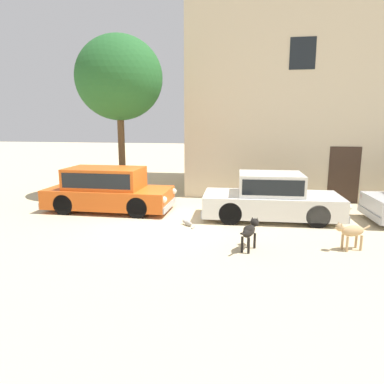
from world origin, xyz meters
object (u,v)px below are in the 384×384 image
object	(u,v)px
parked_sedan_second	(271,197)
stray_dog_tan	(351,232)
parked_sedan_nearest	(107,188)
stray_dog_spotted	(250,230)
acacia_tree_left	(119,78)
stray_cat	(188,223)

from	to	relation	value
parked_sedan_second	stray_dog_tan	size ratio (longest dim) A/B	4.77
parked_sedan_nearest	stray_dog_tan	size ratio (longest dim) A/B	4.73
parked_sedan_second	stray_dog_spotted	xyz separation A→B (m)	(-0.60, -2.86, -0.23)
parked_sedan_nearest	stray_dog_spotted	distance (m)	5.70
acacia_tree_left	stray_cat	bearing A→B (deg)	-47.42
parked_sedan_nearest	acacia_tree_left	bearing A→B (deg)	97.96
acacia_tree_left	stray_dog_tan	bearing A→B (deg)	-33.53
stray_dog_spotted	stray_cat	world-z (taller)	stray_dog_spotted
parked_sedan_second	acacia_tree_left	distance (m)	7.39
stray_dog_tan	acacia_tree_left	size ratio (longest dim) A/B	0.15
parked_sedan_nearest	stray_dog_tan	bearing A→B (deg)	-20.66
stray_dog_spotted	parked_sedan_nearest	bearing A→B (deg)	77.66
stray_cat	acacia_tree_left	world-z (taller)	acacia_tree_left
parked_sedan_second	acacia_tree_left	bearing A→B (deg)	153.94
stray_dog_spotted	parked_sedan_second	bearing A→B (deg)	7.91
stray_dog_spotted	stray_dog_tan	xyz separation A→B (m)	(2.33, 0.38, -0.02)
parked_sedan_nearest	stray_dog_tan	xyz separation A→B (m)	(7.15, -2.64, -0.31)
parked_sedan_nearest	parked_sedan_second	distance (m)	5.42
parked_sedan_nearest	stray_dog_tan	world-z (taller)	parked_sedan_nearest
stray_dog_spotted	stray_dog_tan	size ratio (longest dim) A/B	1.09
parked_sedan_nearest	stray_dog_tan	distance (m)	7.63
parked_sedan_second	stray_cat	bearing A→B (deg)	-156.73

